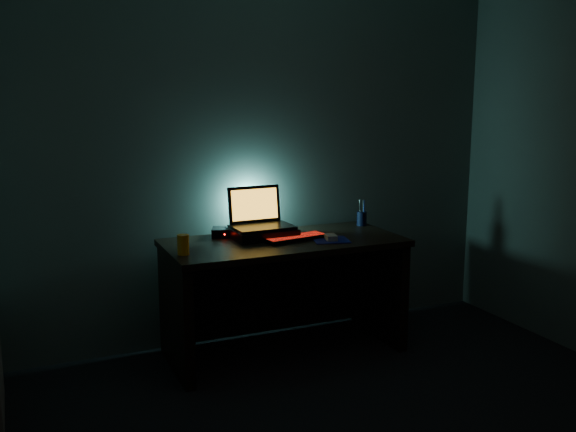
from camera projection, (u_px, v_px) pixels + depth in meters
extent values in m
cube|color=#4A544F|center=(262.00, 156.00, 4.31)|extent=(3.50, 0.00, 2.50)
cube|color=black|center=(284.00, 243.00, 4.06)|extent=(1.50, 0.70, 0.04)
cube|color=black|center=(176.00, 314.00, 3.85)|extent=(0.06, 0.64, 0.71)
cube|color=black|center=(379.00, 287.00, 4.41)|extent=(0.06, 0.64, 0.71)
cube|color=black|center=(265.00, 286.00, 4.43)|extent=(1.38, 0.02, 0.65)
cube|color=black|center=(262.00, 233.00, 4.12)|extent=(0.41, 0.31, 0.06)
cube|color=black|center=(262.00, 227.00, 4.11)|extent=(0.39, 0.27, 0.02)
cube|color=black|center=(254.00, 204.00, 4.20)|extent=(0.36, 0.06, 0.24)
cube|color=orange|center=(255.00, 204.00, 4.20)|extent=(0.32, 0.04, 0.20)
cube|color=black|center=(295.00, 238.00, 4.05)|extent=(0.44, 0.20, 0.02)
cube|color=red|center=(295.00, 236.00, 4.05)|extent=(0.41, 0.18, 0.00)
cube|color=navy|center=(331.00, 240.00, 4.04)|extent=(0.26, 0.25, 0.00)
cube|color=gray|center=(331.00, 237.00, 4.04)|extent=(0.09, 0.12, 0.03)
cylinder|color=black|center=(362.00, 219.00, 4.50)|extent=(0.08, 0.08, 0.10)
cylinder|color=orange|center=(183.00, 245.00, 3.67)|extent=(0.08, 0.08, 0.12)
cube|color=black|center=(225.00, 232.00, 4.15)|extent=(0.21, 0.19, 0.06)
sphere|color=#FF0C07|center=(225.00, 234.00, 4.08)|extent=(0.01, 0.01, 0.01)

